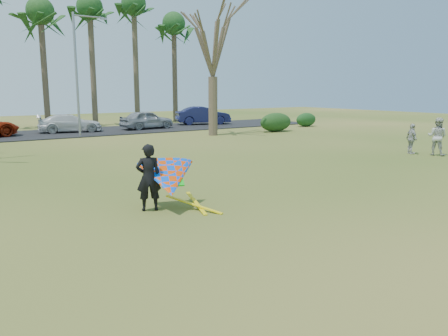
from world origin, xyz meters
TOP-DOWN VIEW (x-y plane):
  - ground at (0.00, 0.00)m, footprint 100.00×100.00m
  - parking_strip at (0.00, 25.00)m, footprint 46.00×7.00m
  - palm_6 at (2.00, 31.00)m, footprint 4.84×4.84m
  - palm_7 at (6.00, 31.00)m, footprint 4.84×4.84m
  - palm_8 at (10.00, 31.00)m, footprint 4.84×4.84m
  - palm_9 at (14.00, 31.00)m, footprint 4.84×4.84m
  - bare_tree_right at (10.00, 18.00)m, footprint 6.27×6.27m
  - streetlight at (2.16, 22.00)m, footprint 2.28×0.18m
  - hedge_near at (15.33, 17.54)m, footprint 2.82×1.28m
  - hedge_far at (20.47, 19.53)m, footprint 2.09×0.98m
  - car_3 at (2.25, 25.24)m, footprint 4.71×2.60m
  - car_4 at (8.02, 24.61)m, footprint 4.39×2.15m
  - car_5 at (14.05, 25.89)m, footprint 5.05×3.01m
  - pedestrian_a at (13.84, 4.06)m, footprint 0.88×1.02m
  - pedestrian_b at (13.28, 5.04)m, footprint 0.74×0.94m
  - kite_flyer at (-1.36, 2.71)m, footprint 2.13×2.39m

SIDE VIEW (x-z plane):
  - ground at x=0.00m, z-range 0.00..0.00m
  - parking_strip at x=0.00m, z-range 0.00..0.06m
  - hedge_far at x=20.47m, z-range 0.00..1.16m
  - hedge_near at x=15.33m, z-range 0.00..1.41m
  - car_3 at x=2.25m, z-range 0.06..1.35m
  - pedestrian_b at x=13.28m, z-range 0.00..1.50m
  - car_4 at x=8.02m, z-range 0.06..1.50m
  - car_5 at x=14.05m, z-range 0.06..1.63m
  - kite_flyer at x=-1.36m, z-range -0.16..1.86m
  - pedestrian_a at x=13.84m, z-range 0.00..1.82m
  - streetlight at x=2.16m, z-range 0.46..8.46m
  - bare_tree_right at x=10.00m, z-range 1.96..11.17m
  - palm_6 at x=2.00m, z-range 3.75..14.59m
  - palm_9 at x=14.00m, z-range 3.75..14.59m
  - palm_7 at x=6.00m, z-range 4.08..15.62m
  - palm_8 at x=10.00m, z-range 4.40..16.64m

